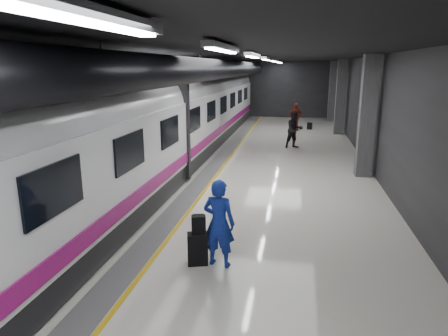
{
  "coord_description": "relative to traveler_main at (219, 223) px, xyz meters",
  "views": [
    {
      "loc": [
        1.99,
        -13.51,
        4.06
      ],
      "look_at": [
        -0.05,
        -2.33,
        1.17
      ],
      "focal_mm": 32.0,
      "sensor_mm": 36.0,
      "label": 1
    }
  ],
  "objects": [
    {
      "name": "ground",
      "position": [
        -0.51,
        5.98,
        -0.94
      ],
      "size": [
        40.0,
        40.0,
        0.0
      ],
      "primitive_type": "plane",
      "color": "silver",
      "rests_on": "ground"
    },
    {
      "name": "suitcase_main",
      "position": [
        -0.45,
        -0.05,
        -0.59
      ],
      "size": [
        0.48,
        0.38,
        0.69
      ],
      "primitive_type": "cube",
      "rotation": [
        0.0,
        0.0,
        0.29
      ],
      "color": "black",
      "rests_on": "ground"
    },
    {
      "name": "traveler_far_b",
      "position": [
        1.38,
        18.96,
        -0.05
      ],
      "size": [
        1.11,
        0.63,
        1.77
      ],
      "primitive_type": "imported",
      "rotation": [
        0.0,
        0.0,
        0.2
      ],
      "color": "maroon",
      "rests_on": "ground"
    },
    {
      "name": "traveler_far_a",
      "position": [
        1.38,
        12.96,
        0.02
      ],
      "size": [
        1.15,
        1.07,
        1.9
      ],
      "primitive_type": "imported",
      "rotation": [
        0.0,
        0.0,
        0.48
      ],
      "color": "black",
      "rests_on": "ground"
    },
    {
      "name": "shoulder_bag",
      "position": [
        -0.42,
        -0.03,
        -0.05
      ],
      "size": [
        0.32,
        0.23,
        0.39
      ],
      "primitive_type": "cube",
      "rotation": [
        0.0,
        0.0,
        0.29
      ],
      "color": "black",
      "rests_on": "suitcase_main"
    },
    {
      "name": "traveler_main",
      "position": [
        0.0,
        0.0,
        0.0
      ],
      "size": [
        0.75,
        0.56,
        1.87
      ],
      "primitive_type": "imported",
      "rotation": [
        0.0,
        0.0,
        2.96
      ],
      "color": "#1644A8",
      "rests_on": "ground"
    },
    {
      "name": "suitcase_far",
      "position": [
        2.34,
        19.53,
        -0.71
      ],
      "size": [
        0.35,
        0.28,
        0.45
      ],
      "primitive_type": "cube",
      "rotation": [
        0.0,
        0.0,
        -0.28
      ],
      "color": "black",
      "rests_on": "ground"
    },
    {
      "name": "train",
      "position": [
        -3.76,
        5.98,
        1.13
      ],
      "size": [
        3.05,
        38.0,
        4.05
      ],
      "color": "black",
      "rests_on": "ground"
    },
    {
      "name": "platform_hall",
      "position": [
        -0.8,
        6.94,
        2.6
      ],
      "size": [
        10.02,
        40.02,
        4.51
      ],
      "color": "black",
      "rests_on": "ground"
    }
  ]
}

